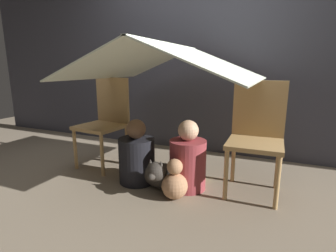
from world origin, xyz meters
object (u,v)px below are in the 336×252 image
chair_left (106,118)px  person_front (137,157)px  dog (162,175)px  person_second (188,161)px  chair_right (256,133)px

chair_left → person_front: size_ratio=1.58×
person_front → dog: person_front is taller
dog → chair_left: bearing=157.4°
person_front → person_second: person_second is taller
person_front → person_second: (0.48, 0.07, 0.01)m
person_second → dog: (-0.18, -0.15, -0.11)m
chair_right → person_second: chair_right is taller
chair_right → chair_left: bearing=178.5°
chair_left → person_front: bearing=-20.3°
chair_right → person_second: 0.63m
chair_left → chair_right: same height
person_second → dog: size_ratio=1.50×
person_front → dog: size_ratio=1.45×
chair_left → chair_right: 1.55m
chair_left → person_second: (1.02, -0.20, -0.26)m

